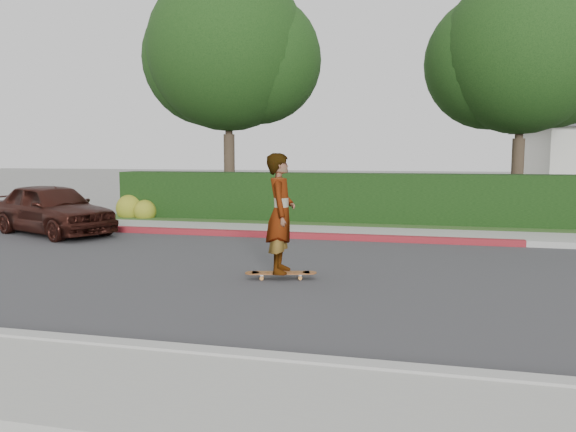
% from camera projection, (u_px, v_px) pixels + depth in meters
% --- Properties ---
extents(ground, '(120.00, 120.00, 0.00)m').
position_uv_depth(ground, '(502.00, 287.00, 8.74)').
color(ground, slate).
rests_on(ground, ground).
extents(road, '(60.00, 8.00, 0.01)m').
position_uv_depth(road, '(502.00, 286.00, 8.74)').
color(road, '#2D2D30').
rests_on(road, ground).
extents(curb_near, '(60.00, 0.20, 0.15)m').
position_uv_depth(curb_near, '(567.00, 389.00, 4.77)').
color(curb_near, '#9E9E99').
rests_on(curb_near, ground).
extents(curb_far, '(60.00, 0.20, 0.15)m').
position_uv_depth(curb_far, '(478.00, 242.00, 12.69)').
color(curb_far, '#9E9E99').
rests_on(curb_far, ground).
extents(curb_red_section, '(12.00, 0.21, 0.15)m').
position_uv_depth(curb_red_section, '(266.00, 234.00, 13.86)').
color(curb_red_section, maroon).
rests_on(curb_red_section, ground).
extents(sidewalk_far, '(60.00, 1.60, 0.12)m').
position_uv_depth(sidewalk_far, '(475.00, 237.00, 13.56)').
color(sidewalk_far, gray).
rests_on(sidewalk_far, ground).
extents(planting_strip, '(60.00, 1.60, 0.10)m').
position_uv_depth(planting_strip, '(470.00, 229.00, 15.11)').
color(planting_strip, '#2D4C1E').
rests_on(planting_strip, ground).
extents(hedge, '(15.00, 1.00, 1.50)m').
position_uv_depth(hedge, '(361.00, 199.00, 16.31)').
color(hedge, black).
rests_on(hedge, ground).
extents(flowering_shrub, '(1.40, 1.00, 0.90)m').
position_uv_depth(flowering_shrub, '(135.00, 209.00, 17.55)').
color(flowering_shrub, '#2D4C19').
rests_on(flowering_shrub, ground).
extents(tree_left, '(5.99, 5.21, 8.00)m').
position_uv_depth(tree_left, '(230.00, 55.00, 18.31)').
color(tree_left, '#33261C').
rests_on(tree_left, ground).
extents(tree_center, '(5.66, 4.84, 7.44)m').
position_uv_depth(tree_center, '(521.00, 58.00, 16.72)').
color(tree_center, '#33261C').
rests_on(tree_center, ground).
extents(skateboard, '(1.20, 0.53, 0.11)m').
position_uv_depth(skateboard, '(281.00, 273.00, 9.24)').
color(skateboard, '#CA7D37').
rests_on(skateboard, ground).
extents(skateboarder, '(0.56, 0.77, 1.95)m').
position_uv_depth(skateboarder, '(281.00, 213.00, 9.13)').
color(skateboarder, white).
rests_on(skateboarder, skateboard).
extents(car_maroon, '(4.20, 2.99, 1.33)m').
position_uv_depth(car_maroon, '(52.00, 209.00, 14.34)').
color(car_maroon, '#331610').
rests_on(car_maroon, ground).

